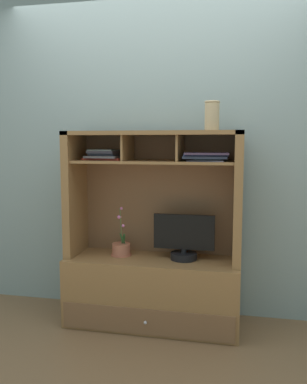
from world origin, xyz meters
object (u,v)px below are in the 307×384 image
at_px(magazine_stack_left, 105,155).
at_px(magazine_stack_centre, 206,156).
at_px(ceramic_vase, 212,116).
at_px(media_console, 154,267).
at_px(potted_orchid, 121,249).
at_px(tv_monitor, 184,240).

height_order(magazine_stack_left, magazine_stack_centre, magazine_stack_left).
distance_m(magazine_stack_centre, ceramic_vase, 0.29).
xyz_separation_m(magazine_stack_centre, ceramic_vase, (0.03, 0.03, 0.29)).
bearing_deg(magazine_stack_centre, magazine_stack_left, 176.09).
xyz_separation_m(media_console, magazine_stack_left, (-0.38, 0.01, 0.85)).
bearing_deg(magazine_stack_left, magazine_stack_centre, -3.91).
relative_size(magazine_stack_left, magazine_stack_centre, 1.02).
distance_m(media_console, magazine_stack_centre, 0.93).
height_order(potted_orchid, magazine_stack_left, magazine_stack_left).
bearing_deg(magazine_stack_centre, ceramic_vase, 46.98).
relative_size(magazine_stack_left, ceramic_vase, 1.61).
bearing_deg(magazine_stack_left, potted_orchid, -5.79).
bearing_deg(potted_orchid, ceramic_vase, -0.45).
relative_size(media_console, magazine_stack_left, 4.35).
distance_m(tv_monitor, magazine_stack_left, 0.88).
xyz_separation_m(potted_orchid, ceramic_vase, (0.68, -0.01, 1.00)).
bearing_deg(potted_orchid, magazine_stack_left, 174.21).
height_order(media_console, ceramic_vase, ceramic_vase).
bearing_deg(magazine_stack_left, ceramic_vase, -1.27).
bearing_deg(media_console, ceramic_vase, -0.73).
xyz_separation_m(tv_monitor, magazine_stack_centre, (0.16, -0.04, 0.62)).
distance_m(tv_monitor, ceramic_vase, 0.93).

